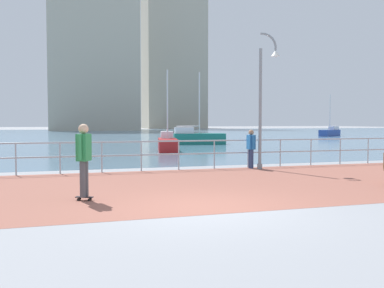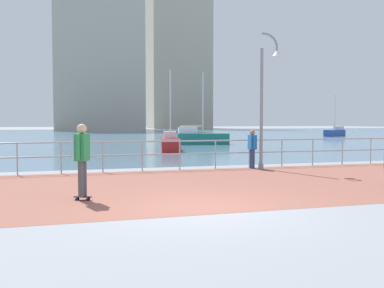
% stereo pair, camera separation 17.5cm
% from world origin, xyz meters
% --- Properties ---
extents(ground, '(220.00, 220.00, 0.00)m').
position_xyz_m(ground, '(0.00, 40.00, 0.00)').
color(ground, gray).
extents(brick_paving, '(28.00, 7.63, 0.01)m').
position_xyz_m(brick_paving, '(0.00, 3.12, 0.00)').
color(brick_paving, '#935647').
rests_on(brick_paving, ground).
extents(harbor_water, '(180.00, 88.00, 0.00)m').
position_xyz_m(harbor_water, '(0.00, 51.94, 0.00)').
color(harbor_water, slate).
rests_on(harbor_water, ground).
extents(waterfront_railing, '(25.25, 0.06, 1.10)m').
position_xyz_m(waterfront_railing, '(0.00, 6.94, 0.76)').
color(waterfront_railing, '#9EADB7').
rests_on(waterfront_railing, ground).
extents(lamppost, '(0.75, 0.55, 5.10)m').
position_xyz_m(lamppost, '(4.55, 6.25, 2.82)').
color(lamppost, gray).
rests_on(lamppost, ground).
extents(skateboarder, '(0.41, 0.53, 1.73)m').
position_xyz_m(skateboarder, '(-2.30, 1.55, 1.04)').
color(skateboarder, black).
rests_on(skateboarder, ground).
extents(bystander, '(0.26, 0.55, 1.48)m').
position_xyz_m(bystander, '(4.16, 6.59, 0.86)').
color(bystander, navy).
rests_on(bystander, ground).
extents(sailboat_navy, '(3.75, 2.79, 5.15)m').
position_xyz_m(sailboat_navy, '(29.49, 37.69, 0.49)').
color(sailboat_navy, '#284799').
rests_on(sailboat_navy, ground).
extents(sailboat_yellow, '(1.77, 3.65, 4.93)m').
position_xyz_m(sailboat_yellow, '(3.53, 17.20, 0.47)').
color(sailboat_yellow, '#B21E1E').
rests_on(sailboat_yellow, ground).
extents(sailboat_white, '(4.19, 1.93, 5.67)m').
position_xyz_m(sailboat_white, '(7.63, 23.86, 0.54)').
color(sailboat_white, '#197266').
rests_on(sailboat_white, ground).
extents(tower_brick, '(16.02, 10.69, 44.87)m').
position_xyz_m(tower_brick, '(27.38, 105.53, 21.60)').
color(tower_brick, '#B2AD99').
rests_on(tower_brick, ground).
extents(tower_slate, '(17.86, 16.94, 32.83)m').
position_xyz_m(tower_slate, '(4.26, 86.60, 15.58)').
color(tower_slate, '#B2AD99').
rests_on(tower_slate, ground).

